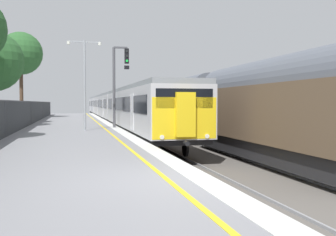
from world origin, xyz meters
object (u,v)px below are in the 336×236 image
Objects in this scene: commuter_train_at_platform at (112,106)px; freight_train_adjacent_track at (215,106)px; platform_lamp_mid at (85,77)px; background_tree_back at (20,55)px; signal_gantry at (118,77)px.

commuter_train_at_platform is 2.29× the size of freight_train_adjacent_track.
background_tree_back is at bearing 106.04° from platform_lamp_mid.
freight_train_adjacent_track is 5.06× the size of signal_gantry.
platform_lamp_mid reaches higher than freight_train_adjacent_track.
freight_train_adjacent_track is at bearing -58.57° from background_tree_back.
signal_gantry is 3.24m from platform_lamp_mid.
background_tree_back is at bearing -176.37° from commuter_train_at_platform.
commuter_train_at_platform is at bearing 85.72° from signal_gantry.
signal_gantry is (-1.49, -19.88, 2.07)m from commuter_train_at_platform.
background_tree_back is (-8.44, 19.25, 3.54)m from signal_gantry.
freight_train_adjacent_track is 2.90× the size of background_tree_back.
signal_gantry is at bearing -94.28° from commuter_train_at_platform.
freight_train_adjacent_track is 5.08× the size of platform_lamp_mid.
platform_lamp_mid is (-7.72, 1.21, 1.72)m from freight_train_adjacent_track.
signal_gantry reaches higher than commuter_train_at_platform.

